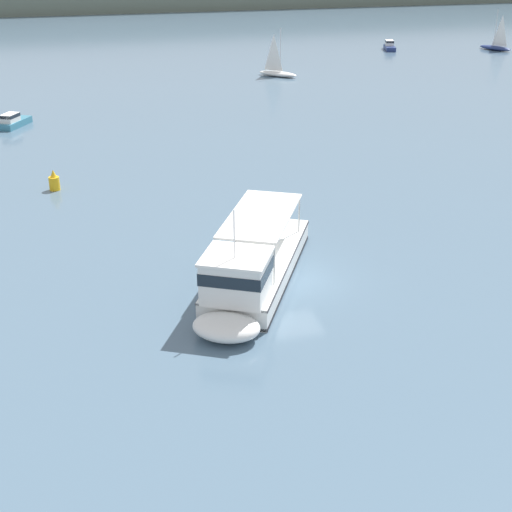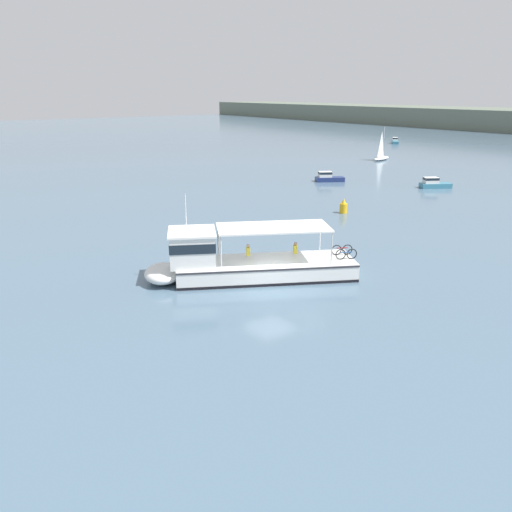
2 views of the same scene
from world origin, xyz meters
TOP-DOWN VIEW (x-y plane):
  - ground_plane at (0.00, 0.00)m, footprint 400.00×400.00m
  - ferry_main at (-2.44, -0.50)m, footprint 8.70×12.67m
  - motorboat_off_stern at (-52.74, 74.15)m, footprint 3.45×3.48m
  - sailboat_far_right at (-35.28, 49.83)m, footprint 2.70×5.00m
  - motorboat_far_left at (-14.47, 35.16)m, footprint 2.91×3.77m
  - motorboat_outer_anchorage at (-25.04, 28.10)m, footprint 2.95×3.76m
  - channel_buoy at (-11.33, 17.17)m, footprint 0.70×0.70m

SIDE VIEW (x-z plane):
  - ground_plane at x=0.00m, z-range 0.00..0.00m
  - sailboat_far_right at x=-35.28m, z-range -2.16..3.24m
  - motorboat_off_stern at x=-52.74m, z-range -0.09..1.17m
  - motorboat_far_left at x=-14.47m, z-range -0.09..1.17m
  - motorboat_outer_anchorage at x=-25.04m, z-range -0.09..1.17m
  - channel_buoy at x=-11.33m, z-range -0.13..1.27m
  - ferry_main at x=-2.44m, z-range -1.65..3.67m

